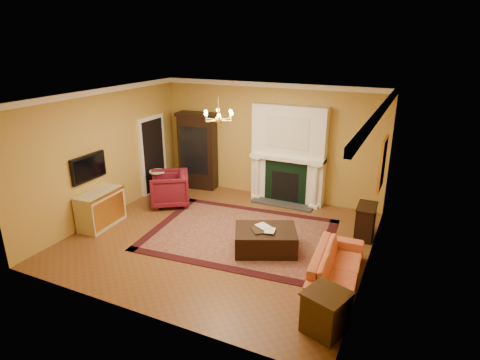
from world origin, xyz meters
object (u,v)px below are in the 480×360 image
Objects in this scene: commode at (101,209)px; console_table at (365,222)px; coral_sofa at (337,262)px; wingback_armchair at (170,187)px; end_table at (325,313)px; china_cabinet at (198,152)px; leather_ottoman at (265,240)px; pedestal_table at (158,182)px.

commode is 1.55× the size of console_table.
console_table is at bearing -9.45° from coral_sofa.
coral_sofa is at bearing 36.96° from wingback_armchair.
commode is 1.75× the size of end_table.
commode is at bearing -161.78° from console_table.
console_table is (0.06, 3.25, 0.04)m from end_table.
china_cabinet is 1.05× the size of coral_sofa.
leather_ottoman is at bearing 68.63° from coral_sofa.
coral_sofa is 2.77× the size of console_table.
wingback_armchair is at bearing 66.72° from coral_sofa.
coral_sofa is at bearing -3.15° from commode.
coral_sofa reaches higher than pedestal_table.
end_table is (0.14, -1.33, -0.07)m from coral_sofa.
pedestal_table is at bearing -122.78° from china_cabinet.
console_table is (5.33, 0.02, -0.09)m from pedestal_table.
console_table is (5.51, 1.94, -0.06)m from commode.
pedestal_table is at bearing 179.03° from console_table.
china_cabinet reaches higher than wingback_armchair.
china_cabinet reaches higher than commode.
wingback_armchair is at bearing 63.25° from commode.
pedestal_table is 1.22× the size of end_table.
end_table is (4.72, -4.41, -0.71)m from china_cabinet.
pedestal_table is 5.33m from console_table.
wingback_armchair reaches higher than leather_ottoman.
pedestal_table is 1.08× the size of console_table.
coral_sofa is at bearing -20.25° from pedestal_table.
china_cabinet is 1.87× the size of commode.
pedestal_table is at bearing 148.50° from end_table.
china_cabinet is at bearing 145.99° from wingback_armchair.
commode is at bearing 86.66° from coral_sofa.
pedestal_table reaches higher than leather_ottoman.
console_table is (4.79, 0.27, -0.12)m from wingback_armchair.
wingback_armchair reaches higher than end_table.
leather_ottoman is (3.80, 0.51, -0.17)m from commode.
wingback_armchair reaches higher than console_table.
pedestal_table is at bearing 134.31° from leather_ottoman.
commode is at bearing 166.50° from end_table.
leather_ottoman is at bearing -47.92° from china_cabinet.
commode is 5.61m from end_table.
console_table is at bearing 88.94° from end_table.
leather_ottoman is at bearing -141.39° from console_table.
pedestal_table is 1.93m from commode.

